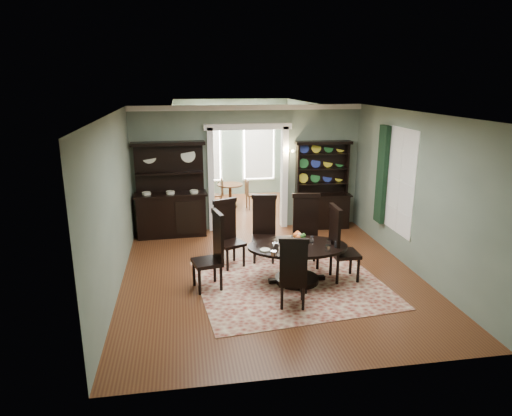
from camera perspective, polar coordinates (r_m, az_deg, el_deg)
The scene contains 19 objects.
room at distance 8.18m, azimuth 1.98°, elevation 1.70°, with size 5.51×6.01×3.01m.
parlor at distance 13.52m, azimuth -2.58°, elevation 7.02°, with size 3.51×3.50×3.01m.
doorway_trim at distance 11.02m, azimuth -1.02°, elevation 5.58°, with size 2.08×0.25×2.57m.
right_window at distance 9.85m, azimuth 16.53°, elevation 3.61°, with size 0.15×1.47×2.12m.
wall_sconce at distance 11.01m, azimuth 4.03°, elevation 6.97°, with size 0.27×0.21×0.21m.
rug at distance 8.38m, azimuth 4.30°, elevation -9.40°, with size 3.25×2.90×0.01m, color maroon.
dining_table at distance 8.28m, azimuth 5.20°, elevation -6.08°, with size 1.89×1.81×0.71m.
centerpiece at distance 8.19m, azimuth 5.50°, elevation -4.22°, with size 1.42×0.91×0.23m.
chair_far_left at distance 8.97m, azimuth -3.57°, elevation -2.89°, with size 0.64×0.63×1.33m.
chair_far_mid at distance 9.25m, azimuth 1.01°, elevation -2.27°, with size 0.57×0.55×1.34m.
chair_far_right at distance 9.04m, azimuth 6.27°, elevation -2.48°, with size 0.58×0.56×1.43m.
chair_end_left at distance 7.99m, azimuth -5.38°, elevation -5.08°, with size 0.58×0.61×1.39m.
chair_end_right at distance 8.39m, azimuth 10.38°, elevation -4.18°, with size 0.50×0.54×1.41m.
chair_near at distance 7.29m, azimuth 4.66°, elevation -7.90°, with size 0.53×0.52×1.23m.
sideboard at distance 10.85m, azimuth -10.58°, elevation 0.56°, with size 1.69×0.65×2.20m.
welsh_dresser at distance 11.38m, azimuth 8.24°, elevation 1.41°, with size 1.39×0.56×2.14m.
parlor_table at distance 13.16m, azimuth -3.25°, elevation 2.00°, with size 0.73×0.73×0.68m.
parlor_chair_left at distance 12.96m, azimuth -4.70°, elevation 1.86°, with size 0.37×0.36×0.87m.
parlor_chair_right at distance 12.92m, azimuth -0.74°, elevation 1.84°, with size 0.38×0.37×0.85m.
Camera 1 is at (-1.56, -7.74, 3.56)m, focal length 32.00 mm.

